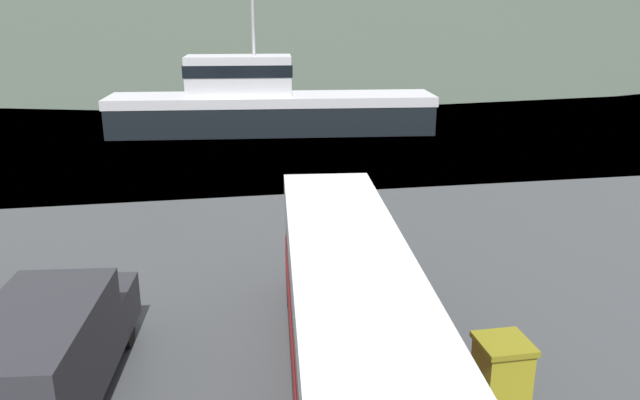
# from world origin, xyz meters

# --- Properties ---
(water_surface) EXTENTS (240.00, 240.00, 0.00)m
(water_surface) POSITION_xyz_m (0.00, 143.09, 0.00)
(water_surface) COLOR #475B6B
(water_surface) RESTS_ON ground
(tour_bus) EXTENTS (3.58, 11.56, 3.35)m
(tour_bus) POSITION_xyz_m (0.58, 8.36, 1.88)
(tour_bus) COLOR red
(tour_bus) RESTS_ON ground
(delivery_van) EXTENTS (2.84, 6.34, 2.39)m
(delivery_van) POSITION_xyz_m (-5.58, 8.89, 1.27)
(delivery_van) COLOR #2D2D33
(delivery_van) RESTS_ON ground
(fishing_boat) EXTENTS (21.32, 6.21, 11.69)m
(fishing_boat) POSITION_xyz_m (1.65, 37.31, 1.88)
(fishing_boat) COLOR black
(fishing_boat) RESTS_ON water_surface
(storage_bin) EXTENTS (1.08, 1.09, 1.29)m
(storage_bin) POSITION_xyz_m (3.77, 7.49, 0.66)
(storage_bin) COLOR olive
(storage_bin) RESTS_ON ground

